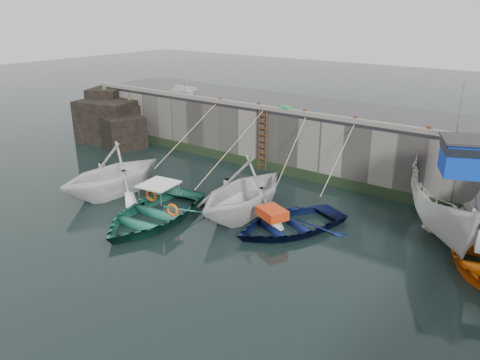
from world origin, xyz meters
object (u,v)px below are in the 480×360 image
Objects in this scene: bollard_c at (305,112)px; boat_far_white at (452,202)px; fish_crate at (286,109)px; ladder at (262,141)px; bollard_a at (221,100)px; bollard_d at (356,119)px; boat_near_blacktrim at (243,214)px; bollard_e at (429,130)px; boat_near_blue at (153,220)px; boat_near_navy at (289,229)px; bollard_b at (259,105)px; boat_near_white at (115,194)px.

boat_far_white is at bearing -15.04° from bollard_c.
boat_far_white is 9.10m from fish_crate.
bollard_a is at bearing 173.62° from ladder.
bollard_d reaches higher than ladder.
bollard_a is at bearing 134.15° from boat_near_blacktrim.
boat_near_blue is at bearing -134.76° from bollard_e.
boat_near_navy is at bearing -64.94° from bollard_c.
boat_near_blacktrim is 18.62× the size of bollard_c.
bollard_c is (-0.36, 5.46, 3.30)m from boat_near_blacktrim.
fish_crate is 2.15× the size of bollard_b.
bollard_b and bollard_d have the same top height.
bollard_d reaches higher than boat_near_navy.
bollard_b is at bearing 180.00° from bollard_e.
fish_crate is at bearing 61.44° from boat_near_white.
boat_near_blue is 9.98m from bollard_d.
boat_near_blue is at bearing -77.99° from fish_crate.
bollard_d is at bearing 0.00° from bollard_c.
bollard_e is at bearing 37.21° from boat_near_blue.
bollard_e is at bearing 0.00° from bollard_d.
boat_near_white is 8.45m from bollard_b.
boat_far_white reaches higher than fish_crate.
bollard_a and bollard_e have the same top height.
boat_near_blue is 9.01m from bollard_c.
bollard_d is (4.80, 0.34, 1.71)m from ladder.
boat_near_white is 8.46× the size of fish_crate.
bollard_a is at bearing 148.17° from boat_far_white.
boat_far_white is (9.75, 6.07, 1.20)m from boat_near_blue.
boat_near_blacktrim is (2.56, -5.13, -1.59)m from ladder.
bollard_c is (2.20, 0.34, 1.71)m from ladder.
bollard_d reaches higher than boat_near_blacktrim.
bollard_d is (5.30, 0.00, 0.00)m from bollard_b.
boat_far_white is (13.26, 5.14, 1.20)m from boat_near_white.
bollard_a and bollard_b have the same top height.
boat_near_white is (-3.53, -6.83, -1.59)m from ladder.
bollard_c and bollard_d have the same top height.
boat_near_white is 9.75m from bollard_c.
boat_near_blacktrim is 6.59m from fish_crate.
boat_near_blue is 19.01× the size of bollard_b.
boat_near_blacktrim reaches higher than boat_near_navy.
boat_near_blacktrim reaches higher than boat_near_white.
ladder is 7.91m from boat_near_blue.
bollard_a is (-4.11, -0.05, 0.00)m from fish_crate.
ladder is 5.95m from boat_near_blacktrim.
boat_near_navy is at bearing -46.16° from bollard_b.
boat_near_white is 9.19m from fish_crate.
boat_near_blacktrim is 8.04m from boat_far_white.
boat_near_navy is 7.17m from bollard_e.
boat_near_white is 18.16× the size of bollard_d.
bollard_a reaches higher than boat_near_navy.
boat_near_blacktrim is 1.11× the size of boat_near_navy.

